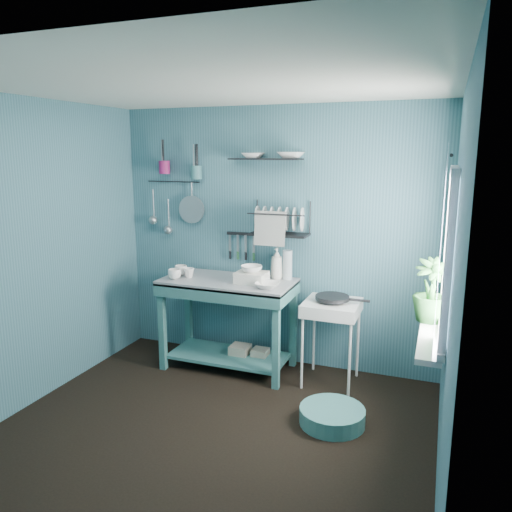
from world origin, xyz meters
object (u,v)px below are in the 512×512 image
(storage_tin_large, at_px, (240,356))
(colander, at_px, (192,209))
(wash_tub, at_px, (252,277))
(dish_rack, at_px, (279,218))
(floor_basin, at_px, (332,416))
(water_bottle, at_px, (287,265))
(frying_pan, at_px, (332,298))
(potted_plant, at_px, (431,290))
(work_counter, at_px, (228,324))
(utensil_cup_magenta, at_px, (164,167))
(mug_mid, at_px, (189,273))
(utensil_cup_teal, at_px, (196,172))
(soap_bottle, at_px, (277,263))
(mug_right, at_px, (181,270))
(hotplate_stand, at_px, (331,342))
(storage_tin_small, at_px, (260,359))
(mug_left, at_px, (175,274))

(storage_tin_large, bearing_deg, colander, 157.73)
(wash_tub, relative_size, storage_tin_large, 1.27)
(dish_rack, relative_size, floor_basin, 1.08)
(water_bottle, relative_size, storage_tin_large, 1.27)
(frying_pan, bearing_deg, potted_plant, -27.45)
(work_counter, distance_m, storage_tin_large, 0.35)
(utensil_cup_magenta, relative_size, potted_plant, 0.27)
(mug_mid, relative_size, utensil_cup_magenta, 0.77)
(water_bottle, xyz_separation_m, utensil_cup_teal, (-0.97, 0.06, 0.85))
(wash_tub, height_order, storage_tin_large, wash_tub)
(soap_bottle, bearing_deg, potted_plant, -23.06)
(soap_bottle, bearing_deg, floor_basin, -49.20)
(mug_right, height_order, hotplate_stand, mug_right)
(colander, bearing_deg, storage_tin_small, -15.37)
(work_counter, distance_m, storage_tin_small, 0.46)
(soap_bottle, bearing_deg, mug_mid, -162.00)
(mug_right, xyz_separation_m, wash_tub, (0.75, -0.02, 0.00))
(mug_left, relative_size, frying_pan, 0.41)
(mug_left, bearing_deg, storage_tin_small, 17.10)
(utensil_cup_magenta, height_order, potted_plant, utensil_cup_magenta)
(frying_pan, height_order, potted_plant, potted_plant)
(hotplate_stand, xyz_separation_m, dish_rack, (-0.56, 0.20, 1.08))
(work_counter, xyz_separation_m, hotplate_stand, (1.00, 0.03, -0.06))
(hotplate_stand, bearing_deg, storage_tin_large, -170.58)
(mug_right, relative_size, dish_rack, 0.22)
(frying_pan, distance_m, utensil_cup_teal, 1.82)
(water_bottle, distance_m, storage_tin_large, 1.02)
(utensil_cup_teal, bearing_deg, mug_mid, -77.82)
(utensil_cup_magenta, bearing_deg, mug_left, -52.75)
(soap_bottle, height_order, storage_tin_small, soap_bottle)
(dish_rack, bearing_deg, floor_basin, -48.77)
(wash_tub, bearing_deg, soap_bottle, 52.31)
(water_bottle, distance_m, floor_basin, 1.47)
(frying_pan, xyz_separation_m, floor_basin, (0.18, -0.71, -0.74))
(utensil_cup_magenta, distance_m, storage_tin_large, 2.04)
(storage_tin_large, bearing_deg, mug_mid, -167.09)
(potted_plant, relative_size, floor_basin, 0.94)
(mug_mid, relative_size, soap_bottle, 0.33)
(mug_left, xyz_separation_m, mug_right, (-0.02, 0.16, 0.00))
(frying_pan, bearing_deg, soap_bottle, 163.74)
(colander, height_order, storage_tin_small, colander)
(mug_mid, distance_m, water_bottle, 0.95)
(utensil_cup_teal, bearing_deg, hotplate_stand, -9.66)
(hotplate_stand, bearing_deg, frying_pan, 0.00)
(dish_rack, xyz_separation_m, utensil_cup_magenta, (-1.25, 0.05, 0.46))
(utensil_cup_teal, bearing_deg, dish_rack, -3.23)
(mug_mid, relative_size, frying_pan, 0.33)
(potted_plant, xyz_separation_m, storage_tin_small, (-1.52, 0.48, -0.97))
(frying_pan, xyz_separation_m, colander, (-1.53, 0.28, 0.69))
(mug_left, distance_m, soap_bottle, 0.97)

